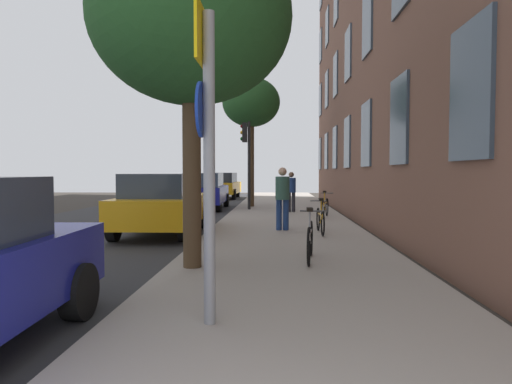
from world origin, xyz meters
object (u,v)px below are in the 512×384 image
object	(u,v)px
tree_near	(191,19)
car_2	(205,191)
sign_post	(207,139)
traffic_light	(247,149)
pedestrian_1	(291,189)
bicycle_2	(325,207)
car_3	(223,185)
pedestrian_0	(282,194)
car_1	(162,203)
bicycle_0	(310,240)
bicycle_1	(320,220)
tree_far	(251,103)

from	to	relation	value
tree_near	car_2	distance (m)	13.50
sign_post	car_2	distance (m)	15.96
traffic_light	pedestrian_1	size ratio (longest dim) A/B	2.34
bicycle_2	car_3	xyz separation A→B (m)	(-5.07, 13.04, 0.36)
pedestrian_0	car_1	world-z (taller)	pedestrian_0
car_2	car_3	size ratio (longest dim) A/B	1.05
car_1	bicycle_0	bearing A→B (deg)	-47.87
sign_post	bicycle_1	world-z (taller)	sign_post
traffic_light	tree_near	distance (m)	11.65
traffic_light	bicycle_1	bearing A→B (deg)	-72.19
sign_post	tree_near	xyz separation A→B (m)	(-0.67, 2.75, 2.11)
bicycle_0	traffic_light	bearing A→B (deg)	99.55
bicycle_0	pedestrian_1	xyz separation A→B (m)	(-0.02, 9.83, 0.52)
pedestrian_1	bicycle_0	bearing A→B (deg)	-89.87
bicycle_0	car_3	bearing A→B (deg)	100.96
tree_far	car_2	bearing A→B (deg)	-171.75
tree_far	bicycle_0	size ratio (longest dim) A/B	3.61
bicycle_0	bicycle_1	bearing A→B (deg)	81.76
bicycle_2	tree_near	bearing A→B (deg)	-110.11
pedestrian_1	car_3	world-z (taller)	pedestrian_1
tree_far	bicycle_2	xyz separation A→B (m)	(2.81, -5.00, -4.29)
pedestrian_1	car_2	size ratio (longest dim) A/B	0.35
bicycle_0	pedestrian_0	world-z (taller)	pedestrian_0
sign_post	tree_far	xyz separation A→B (m)	(-0.46, 16.02, 2.76)
pedestrian_1	car_3	distance (m)	11.57
tree_far	bicycle_0	world-z (taller)	tree_far
bicycle_2	car_3	distance (m)	13.99
tree_near	car_2	size ratio (longest dim) A/B	1.21
tree_far	traffic_light	bearing A→B (deg)	-93.02
tree_far	bicycle_2	distance (m)	7.16
traffic_light	pedestrian_0	bearing A→B (deg)	-78.17
bicycle_2	car_2	size ratio (longest dim) A/B	0.38
pedestrian_0	car_2	size ratio (longest dim) A/B	0.38
sign_post	car_3	size ratio (longest dim) A/B	0.77
bicycle_0	tree_far	bearing A→B (deg)	97.88
traffic_light	car_1	xyz separation A→B (m)	(-1.80, -6.92, -1.77)
tree_near	pedestrian_1	xyz separation A→B (m)	(1.94, 10.43, -3.11)
tree_far	bicycle_1	xyz separation A→B (m)	(2.27, -9.07, -4.30)
traffic_light	pedestrian_1	world-z (taller)	traffic_light
tree_near	car_3	xyz separation A→B (m)	(-2.04, 21.30, -3.28)
tree_far	car_1	size ratio (longest dim) A/B	1.37
traffic_light	bicycle_2	xyz separation A→B (m)	(2.90, -3.29, -2.13)
tree_near	pedestrian_1	size ratio (longest dim) A/B	3.47
pedestrian_0	car_2	distance (m)	8.82
pedestrian_0	car_3	size ratio (longest dim) A/B	0.40
car_1	pedestrian_1	bearing A→B (deg)	58.03
tree_far	bicycle_2	bearing A→B (deg)	-60.65
tree_far	pedestrian_0	xyz separation A→B (m)	(1.32, -8.44, -3.69)
bicycle_1	car_2	distance (m)	9.79
pedestrian_0	pedestrian_1	distance (m)	5.62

